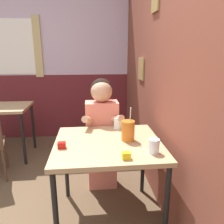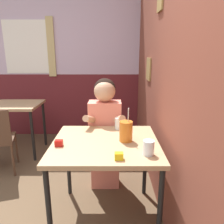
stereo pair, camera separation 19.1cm
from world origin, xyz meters
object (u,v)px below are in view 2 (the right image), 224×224
(person_seated, at_px, (106,130))
(cocktail_pitcher, at_px, (126,131))
(background_table, at_px, (16,111))
(main_table, at_px, (106,150))

(person_seated, bearing_deg, cocktail_pitcher, -69.43)
(person_seated, relative_size, cocktail_pitcher, 4.20)
(background_table, height_order, cocktail_pitcher, cocktail_pitcher)
(main_table, relative_size, person_seated, 0.72)
(background_table, bearing_deg, main_table, -45.63)
(main_table, distance_m, background_table, 1.92)
(person_seated, distance_m, cocktail_pitcher, 0.57)
(person_seated, bearing_deg, main_table, -87.77)
(background_table, relative_size, person_seated, 0.62)
(main_table, height_order, background_table, same)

